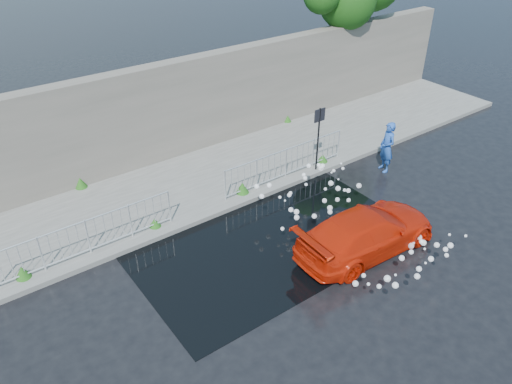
{
  "coord_description": "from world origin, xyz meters",
  "views": [
    {
      "loc": [
        -6.72,
        -8.13,
        9.05
      ],
      "look_at": [
        0.78,
        2.07,
        1.0
      ],
      "focal_mm": 35.0,
      "sensor_mm": 36.0,
      "label": 1
    }
  ],
  "objects": [
    {
      "name": "sign_post",
      "position": [
        4.2,
        3.1,
        1.72
      ],
      "size": [
        0.45,
        0.06,
        2.5
      ],
      "color": "black",
      "rests_on": "ground"
    },
    {
      "name": "pavement",
      "position": [
        0.0,
        5.0,
        0.07
      ],
      "size": [
        30.0,
        4.0,
        0.15
      ],
      "primitive_type": "cube",
      "color": "#5E5E5A",
      "rests_on": "ground"
    },
    {
      "name": "red_car",
      "position": [
        2.39,
        -0.97,
        0.64
      ],
      "size": [
        4.45,
        1.95,
        1.27
      ],
      "primitive_type": "imported",
      "rotation": [
        0.0,
        0.0,
        1.53
      ],
      "color": "red",
      "rests_on": "ground"
    },
    {
      "name": "water_spray",
      "position": [
        2.46,
        -0.16,
        0.73
      ],
      "size": [
        3.61,
        5.67,
        1.06
      ],
      "color": "white",
      "rests_on": "ground"
    },
    {
      "name": "puddle",
      "position": [
        0.5,
        1.0,
        0.01
      ],
      "size": [
        8.0,
        5.0,
        0.01
      ],
      "primitive_type": "cube",
      "color": "black",
      "rests_on": "ground"
    },
    {
      "name": "retaining_wall",
      "position": [
        0.0,
        7.2,
        1.9
      ],
      "size": [
        30.0,
        0.6,
        3.5
      ],
      "primitive_type": "cube",
      "color": "#605A51",
      "rests_on": "pavement"
    },
    {
      "name": "curb",
      "position": [
        0.0,
        3.0,
        0.08
      ],
      "size": [
        30.0,
        0.25,
        0.16
      ],
      "primitive_type": "cube",
      "color": "#5E5E5A",
      "rests_on": "ground"
    },
    {
      "name": "weeds",
      "position": [
        -0.39,
        4.51,
        0.32
      ],
      "size": [
        12.17,
        3.93,
        0.37
      ],
      "color": "#1F5416",
      "rests_on": "pavement"
    },
    {
      "name": "railing_right",
      "position": [
        3.0,
        3.35,
        0.74
      ],
      "size": [
        5.05,
        0.05,
        1.1
      ],
      "color": "silver",
      "rests_on": "pavement"
    },
    {
      "name": "railing_left",
      "position": [
        -4.0,
        3.35,
        0.74
      ],
      "size": [
        5.05,
        0.05,
        1.1
      ],
      "color": "silver",
      "rests_on": "pavement"
    },
    {
      "name": "person",
      "position": [
        6.34,
        1.8,
        0.93
      ],
      "size": [
        0.64,
        0.78,
        1.86
      ],
      "primitive_type": "imported",
      "rotation": [
        0.0,
        0.0,
        -1.89
      ],
      "color": "#2352B3",
      "rests_on": "ground"
    },
    {
      "name": "ground",
      "position": [
        0.0,
        0.0,
        0.0
      ],
      "size": [
        90.0,
        90.0,
        0.0
      ],
      "primitive_type": "plane",
      "color": "black",
      "rests_on": "ground"
    }
  ]
}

